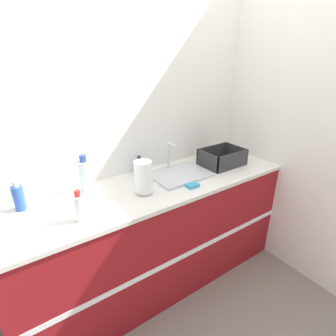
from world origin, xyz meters
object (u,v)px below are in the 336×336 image
(sink, at_px, (179,173))
(bottle_clear, at_px, (85,175))
(soap_dispenser, at_px, (140,166))
(bottle_blue, at_px, (19,197))
(bottle_white_spray, at_px, (79,208))
(paper_towel_roll, at_px, (143,177))
(dish_rack, at_px, (222,159))

(sink, height_order, bottle_clear, bottle_clear)
(soap_dispenser, bearing_deg, sink, -40.30)
(bottle_blue, height_order, soap_dispenser, bottle_blue)
(sink, height_order, bottle_white_spray, sink)
(sink, height_order, paper_towel_roll, sink)
(soap_dispenser, bearing_deg, paper_towel_roll, -114.02)
(sink, xyz_separation_m, dish_rack, (0.45, -0.03, 0.03))
(paper_towel_roll, xyz_separation_m, soap_dispenser, (0.13, 0.30, -0.05))
(paper_towel_roll, xyz_separation_m, dish_rack, (0.82, 0.07, -0.07))
(bottle_clear, bearing_deg, dish_rack, -9.80)
(dish_rack, xyz_separation_m, bottle_blue, (-1.56, 0.18, 0.03))
(bottle_blue, relative_size, bottle_white_spray, 1.00)
(sink, distance_m, soap_dispenser, 0.32)
(sink, distance_m, bottle_clear, 0.72)
(paper_towel_roll, height_order, dish_rack, paper_towel_roll)
(bottle_blue, bearing_deg, bottle_clear, 2.39)
(paper_towel_roll, distance_m, soap_dispenser, 0.33)
(dish_rack, xyz_separation_m, bottle_clear, (-1.14, 0.20, 0.07))
(bottle_clear, relative_size, soap_dispenser, 1.73)
(dish_rack, distance_m, soap_dispenser, 0.73)
(bottle_blue, bearing_deg, paper_towel_roll, -18.40)
(sink, height_order, soap_dispenser, sink)
(sink, distance_m, bottle_white_spray, 0.86)
(sink, bearing_deg, soap_dispenser, 139.70)
(sink, relative_size, bottle_clear, 1.67)
(bottle_blue, xyz_separation_m, soap_dispenser, (0.87, 0.06, -0.02))
(bottle_white_spray, bearing_deg, sink, 12.22)
(sink, relative_size, bottle_blue, 2.31)
(bottle_blue, bearing_deg, dish_rack, -6.55)
(sink, xyz_separation_m, bottle_white_spray, (-0.84, -0.18, 0.07))
(sink, distance_m, paper_towel_roll, 0.40)
(sink, bearing_deg, dish_rack, -3.99)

